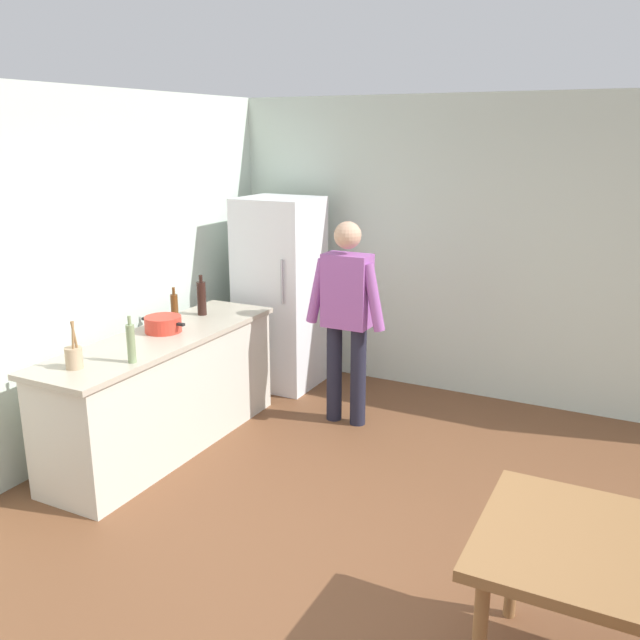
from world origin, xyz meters
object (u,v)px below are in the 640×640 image
person (347,310)px  bottle_vinegar_tall (131,343)px  refrigerator (280,293)px  bottle_beer_brown (174,306)px  utensil_jar (74,357)px  bottle_wine_dark (202,298)px  cooking_pot (163,324)px

person → bottle_vinegar_tall: person is taller
refrigerator → bottle_beer_brown: refrigerator is taller
refrigerator → utensil_jar: bearing=-93.1°
bottle_wine_dark → bottle_vinegar_tall: size_ratio=1.06×
refrigerator → bottle_vinegar_tall: refrigerator is taller
utensil_jar → bottle_beer_brown: (-0.20, 1.27, 0.03)m
refrigerator → utensil_jar: size_ratio=5.62×
cooking_pot → utensil_jar: 0.92m
cooking_pot → bottle_beer_brown: bottle_beer_brown is taller
cooking_pot → bottle_wine_dark: (-0.03, 0.54, 0.09)m
bottle_vinegar_tall → refrigerator: bearing=93.3°
bottle_wine_dark → bottle_vinegar_tall: bottle_wine_dark is taller
utensil_jar → bottle_beer_brown: bearing=98.8°
bottle_beer_brown → refrigerator: bearing=74.2°
cooking_pot → bottle_vinegar_tall: (0.28, -0.66, 0.08)m
cooking_pot → bottle_beer_brown: bearing=115.7°
cooking_pot → bottle_vinegar_tall: size_ratio=1.25×
person → bottle_vinegar_tall: size_ratio=5.31×
bottle_vinegar_tall → cooking_pot: bearing=113.1°
bottle_beer_brown → bottle_wine_dark: 0.24m
person → bottle_beer_brown: person is taller
refrigerator → bottle_beer_brown: size_ratio=6.92×
utensil_jar → bottle_vinegar_tall: (0.25, 0.26, 0.06)m
refrigerator → bottle_vinegar_tall: (0.12, -2.16, 0.14)m
person → bottle_beer_brown: size_ratio=6.54×
cooking_pot → utensil_jar: (0.03, -0.92, 0.02)m
person → cooking_pot: person is taller
cooking_pot → refrigerator: bearing=84.0°
refrigerator → cooking_pot: (-0.16, -1.50, 0.06)m
utensil_jar → bottle_beer_brown: 1.28m
bottle_beer_brown → bottle_wine_dark: bearing=54.5°
bottle_beer_brown → bottle_vinegar_tall: (0.45, -1.01, 0.03)m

